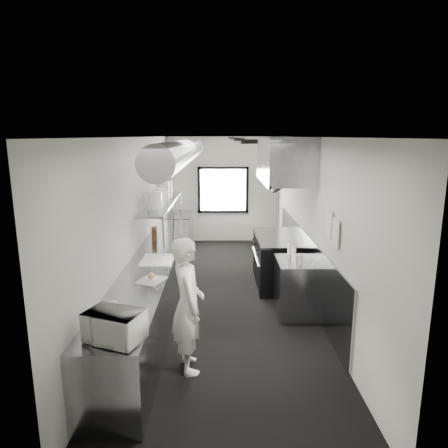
{
  "coord_description": "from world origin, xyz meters",
  "views": [
    {
      "loc": [
        -0.06,
        -6.78,
        2.82
      ],
      "look_at": [
        -0.01,
        -0.2,
        1.38
      ],
      "focal_mm": 32.45,
      "sensor_mm": 36.0,
      "label": 1
    }
  ],
  "objects_px": {
    "small_plate": "(151,280)",
    "squeeze_bottle_a": "(296,261)",
    "deli_tub_a": "(103,317)",
    "squeeze_bottle_e": "(289,249)",
    "squeeze_bottle_c": "(294,255)",
    "squeeze_bottle_d": "(294,251)",
    "plate_stack_d": "(167,189)",
    "line_cook": "(188,305)",
    "pass_shelf": "(163,203)",
    "plate_stack_c": "(163,190)",
    "squeeze_bottle_b": "(300,259)",
    "microwave": "(114,326)",
    "prep_counter": "(155,284)",
    "plate_stack_a": "(154,200)",
    "range": "(278,260)",
    "exhaust_hood": "(284,160)",
    "knife_block": "(154,234)",
    "far_work_table": "(178,231)",
    "bottle_station": "(297,288)",
    "cutting_board": "(158,260)",
    "plate_stack_b": "(159,197)",
    "deli_tub_b": "(112,306)"
  },
  "relations": [
    {
      "from": "small_plate",
      "to": "squeeze_bottle_a",
      "type": "xyz_separation_m",
      "value": [
        2.07,
        0.53,
        0.09
      ]
    },
    {
      "from": "deli_tub_a",
      "to": "squeeze_bottle_e",
      "type": "height_order",
      "value": "squeeze_bottle_e"
    },
    {
      "from": "squeeze_bottle_c",
      "to": "squeeze_bottle_d",
      "type": "bearing_deg",
      "value": 80.8
    },
    {
      "from": "squeeze_bottle_e",
      "to": "plate_stack_d",
      "type": "bearing_deg",
      "value": 139.04
    },
    {
      "from": "line_cook",
      "to": "pass_shelf",
      "type": "bearing_deg",
      "value": -2.64
    },
    {
      "from": "plate_stack_c",
      "to": "squeeze_bottle_b",
      "type": "relative_size",
      "value": 2.26
    },
    {
      "from": "squeeze_bottle_a",
      "to": "squeeze_bottle_e",
      "type": "height_order",
      "value": "squeeze_bottle_a"
    },
    {
      "from": "microwave",
      "to": "plate_stack_d",
      "type": "xyz_separation_m",
      "value": [
        -0.1,
        4.82,
        0.69
      ]
    },
    {
      "from": "squeeze_bottle_d",
      "to": "prep_counter",
      "type": "bearing_deg",
      "value": 179.86
    },
    {
      "from": "plate_stack_a",
      "to": "squeeze_bottle_e",
      "type": "bearing_deg",
      "value": -13.36
    },
    {
      "from": "range",
      "to": "deli_tub_a",
      "type": "relative_size",
      "value": 11.84
    },
    {
      "from": "microwave",
      "to": "squeeze_bottle_a",
      "type": "distance_m",
      "value": 3.07
    },
    {
      "from": "line_cook",
      "to": "plate_stack_d",
      "type": "distance_m",
      "value": 4.01
    },
    {
      "from": "exhaust_hood",
      "to": "knife_block",
      "type": "height_order",
      "value": "exhaust_hood"
    },
    {
      "from": "range",
      "to": "microwave",
      "type": "distance_m",
      "value": 4.49
    },
    {
      "from": "squeeze_bottle_b",
      "to": "plate_stack_d",
      "type": "bearing_deg",
      "value": 132.86
    },
    {
      "from": "plate_stack_d",
      "to": "squeeze_bottle_e",
      "type": "distance_m",
      "value": 3.08
    },
    {
      "from": "far_work_table",
      "to": "squeeze_bottle_a",
      "type": "relative_size",
      "value": 6.11
    },
    {
      "from": "pass_shelf",
      "to": "line_cook",
      "type": "bearing_deg",
      "value": -77.31
    },
    {
      "from": "small_plate",
      "to": "squeeze_bottle_c",
      "type": "xyz_separation_m",
      "value": [
        2.09,
        0.85,
        0.09
      ]
    },
    {
      "from": "squeeze_bottle_a",
      "to": "bottle_station",
      "type": "bearing_deg",
      "value": 74.85
    },
    {
      "from": "cutting_board",
      "to": "squeeze_bottle_b",
      "type": "height_order",
      "value": "squeeze_bottle_b"
    },
    {
      "from": "line_cook",
      "to": "squeeze_bottle_b",
      "type": "distance_m",
      "value": 2.09
    },
    {
      "from": "exhaust_hood",
      "to": "plate_stack_b",
      "type": "distance_m",
      "value": 2.39
    },
    {
      "from": "deli_tub_a",
      "to": "small_plate",
      "type": "bearing_deg",
      "value": 76.45
    },
    {
      "from": "cutting_board",
      "to": "far_work_table",
      "type": "bearing_deg",
      "value": 91.33
    },
    {
      "from": "exhaust_hood",
      "to": "deli_tub_b",
      "type": "relative_size",
      "value": 17.52
    },
    {
      "from": "exhaust_hood",
      "to": "line_cook",
      "type": "xyz_separation_m",
      "value": [
        -1.56,
        -2.94,
        -1.55
      ]
    },
    {
      "from": "plate_stack_b",
      "to": "deli_tub_b",
      "type": "bearing_deg",
      "value": -91.7
    },
    {
      "from": "prep_counter",
      "to": "squeeze_bottle_e",
      "type": "xyz_separation_m",
      "value": [
        2.22,
        0.15,
        0.55
      ]
    },
    {
      "from": "plate_stack_d",
      "to": "squeeze_bottle_b",
      "type": "distance_m",
      "value": 3.49
    },
    {
      "from": "exhaust_hood",
      "to": "plate_stack_b",
      "type": "xyz_separation_m",
      "value": [
        -2.29,
        -0.14,
        -0.66
      ]
    },
    {
      "from": "deli_tub_a",
      "to": "squeeze_bottle_c",
      "type": "xyz_separation_m",
      "value": [
        2.39,
        2.1,
        0.05
      ]
    },
    {
      "from": "exhaust_hood",
      "to": "microwave",
      "type": "distance_m",
      "value": 4.67
    },
    {
      "from": "range",
      "to": "plate_stack_a",
      "type": "height_order",
      "value": "plate_stack_a"
    },
    {
      "from": "exhaust_hood",
      "to": "range",
      "type": "bearing_deg",
      "value": 180.0
    },
    {
      "from": "exhaust_hood",
      "to": "small_plate",
      "type": "height_order",
      "value": "exhaust_hood"
    },
    {
      "from": "far_work_table",
      "to": "squeeze_bottle_a",
      "type": "distance_m",
      "value": 4.8
    },
    {
      "from": "squeeze_bottle_e",
      "to": "squeeze_bottle_c",
      "type": "bearing_deg",
      "value": -88.57
    },
    {
      "from": "plate_stack_a",
      "to": "squeeze_bottle_b",
      "type": "relative_size",
      "value": 1.86
    },
    {
      "from": "far_work_table",
      "to": "squeeze_bottle_d",
      "type": "bearing_deg",
      "value": -58.59
    },
    {
      "from": "exhaust_hood",
      "to": "squeeze_bottle_b",
      "type": "distance_m",
      "value": 2.13
    },
    {
      "from": "bottle_station",
      "to": "squeeze_bottle_a",
      "type": "distance_m",
      "value": 0.64
    },
    {
      "from": "plate_stack_a",
      "to": "knife_block",
      "type": "bearing_deg",
      "value": 102.59
    },
    {
      "from": "exhaust_hood",
      "to": "squeeze_bottle_a",
      "type": "relative_size",
      "value": 11.2
    },
    {
      "from": "plate_stack_b",
      "to": "plate_stack_a",
      "type": "bearing_deg",
      "value": -94.02
    },
    {
      "from": "squeeze_bottle_b",
      "to": "squeeze_bottle_c",
      "type": "xyz_separation_m",
      "value": [
        -0.06,
        0.19,
        0.02
      ]
    },
    {
      "from": "knife_block",
      "to": "plate_stack_c",
      "type": "height_order",
      "value": "plate_stack_c"
    },
    {
      "from": "deli_tub_b",
      "to": "bottle_station",
      "type": "bearing_deg",
      "value": 36.79
    },
    {
      "from": "small_plate",
      "to": "squeeze_bottle_b",
      "type": "relative_size",
      "value": 1.05
    }
  ]
}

